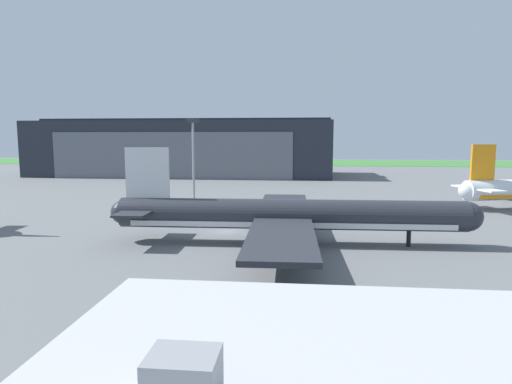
{
  "coord_description": "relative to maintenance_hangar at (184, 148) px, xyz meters",
  "views": [
    {
      "loc": [
        10.74,
        -64.05,
        14.02
      ],
      "look_at": [
        2.73,
        14.85,
        4.13
      ],
      "focal_mm": 30.97,
      "sensor_mm": 36.0,
      "label": 1
    }
  ],
  "objects": [
    {
      "name": "ground_plane",
      "position": [
        32.65,
        -97.17,
        -9.95
      ],
      "size": [
        440.0,
        440.0,
        0.0
      ],
      "primitive_type": "plane",
      "color": "slate"
    },
    {
      "name": "apron_light_mast",
      "position": [
        23.03,
        -78.85,
        0.42
      ],
      "size": [
        2.4,
        0.5,
        17.53
      ],
      "color": "#99999E",
      "rests_on": "ground_plane"
    },
    {
      "name": "grass_field_strip",
      "position": [
        32.65,
        83.48,
        -9.91
      ],
      "size": [
        440.0,
        56.0,
        0.08
      ],
      "primitive_type": "cube",
      "color": "#3D7F37",
      "rests_on": "ground_plane"
    },
    {
      "name": "airliner_near_right",
      "position": [
        41.95,
        -104.24,
        -6.12
      ],
      "size": [
        48.42,
        43.37,
        12.66
      ],
      "color": "#282B33",
      "rests_on": "ground_plane"
    },
    {
      "name": "maintenance_hangar",
      "position": [
        0.0,
        0.0,
        0.0
      ],
      "size": [
        107.38,
        35.57,
        20.82
      ],
      "color": "#232833",
      "rests_on": "ground_plane"
    },
    {
      "name": "pushback_tractor",
      "position": [
        64.93,
        -79.23,
        -8.85
      ],
      "size": [
        4.76,
        3.19,
        2.16
      ],
      "color": "silver",
      "rests_on": "ground_plane"
    }
  ]
}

